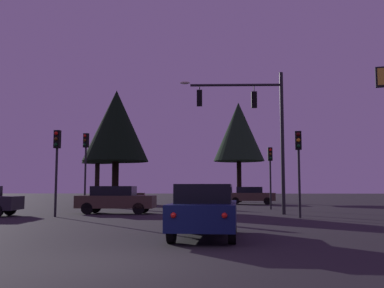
{
  "coord_description": "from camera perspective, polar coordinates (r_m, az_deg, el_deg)",
  "views": [
    {
      "loc": [
        1.84,
        -8.4,
        1.41
      ],
      "look_at": [
        1.06,
        15.53,
        3.78
      ],
      "focal_mm": 41.72,
      "sensor_mm": 36.0,
      "label": 1
    }
  ],
  "objects": [
    {
      "name": "traffic_light_corner_left",
      "position": [
        23.19,
        -16.91,
        -1.37
      ],
      "size": [
        0.33,
        0.37,
        4.3
      ],
      "color": "#232326",
      "rests_on": "ground"
    },
    {
      "name": "tree_center_horizon",
      "position": [
        32.71,
        -9.68,
        2.28
      ],
      "size": [
        4.74,
        4.74,
        8.51
      ],
      "color": "black",
      "rests_on": "ground"
    },
    {
      "name": "traffic_light_corner_right",
      "position": [
        30.33,
        9.97,
        -2.69
      ],
      "size": [
        0.31,
        0.36,
        4.14
      ],
      "color": "#232326",
      "rests_on": "ground"
    },
    {
      "name": "car_far_lane",
      "position": [
        39.13,
        -9.0,
        -6.49
      ],
      "size": [
        4.2,
        2.14,
        1.52
      ],
      "color": "#473828",
      "rests_on": "ground"
    },
    {
      "name": "ground_plane",
      "position": [
        32.98,
        -1.34,
        -8.11
      ],
      "size": [
        168.0,
        168.0,
        0.0
      ],
      "primitive_type": "plane",
      "color": "#262326",
      "rests_on": "ground"
    },
    {
      "name": "traffic_light_median",
      "position": [
        21.98,
        13.48,
        -1.5
      ],
      "size": [
        0.34,
        0.37,
        4.15
      ],
      "color": "#232326",
      "rests_on": "ground"
    },
    {
      "name": "car_nearside_lane",
      "position": [
        13.01,
        1.76,
        -8.37
      ],
      "size": [
        2.07,
        4.72,
        1.52
      ],
      "color": "#0F1947",
      "rests_on": "ground"
    },
    {
      "name": "traffic_signal_mast_arm",
      "position": [
        24.84,
        8.07,
        3.27
      ],
      "size": [
        5.72,
        0.39,
        7.81
      ],
      "color": "#232326",
      "rests_on": "ground"
    },
    {
      "name": "tree_left_far",
      "position": [
        45.93,
        -11.96,
        -0.77
      ],
      "size": [
        3.13,
        3.13,
        6.76
      ],
      "color": "black",
      "rests_on": "ground"
    },
    {
      "name": "traffic_light_far_side",
      "position": [
        28.91,
        -13.45,
        -1.51
      ],
      "size": [
        0.36,
        0.38,
        4.87
      ],
      "color": "#232326",
      "rests_on": "ground"
    },
    {
      "name": "car_crossing_right",
      "position": [
        25.28,
        -9.73,
        -6.98
      ],
      "size": [
        4.38,
        1.92,
        1.52
      ],
      "color": "#473828",
      "rests_on": "ground"
    },
    {
      "name": "car_parked_lot",
      "position": [
        39.55,
        7.55,
        -6.5
      ],
      "size": [
        4.36,
        2.33,
        1.52
      ],
      "color": "#473828",
      "rests_on": "ground"
    },
    {
      "name": "tree_behind_sign",
      "position": [
        46.44,
        5.98,
        1.55
      ],
      "size": [
        5.23,
        5.23,
        10.31
      ],
      "color": "black",
      "rests_on": "ground"
    }
  ]
}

